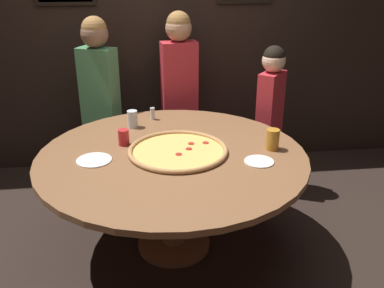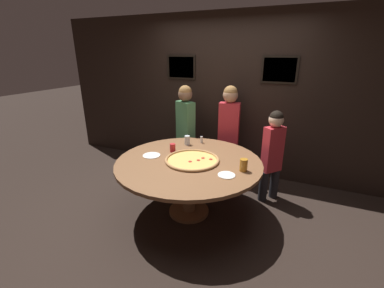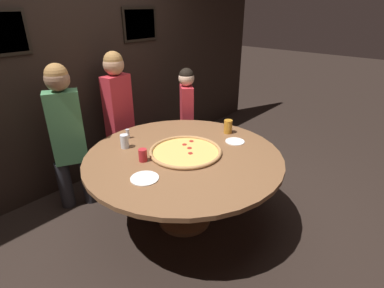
{
  "view_description": "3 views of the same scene",
  "coord_description": "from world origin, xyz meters",
  "px_view_note": "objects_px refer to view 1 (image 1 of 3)",
  "views": [
    {
      "loc": [
        -0.18,
        -2.57,
        1.93
      ],
      "look_at": [
        0.12,
        -0.07,
        0.83
      ],
      "focal_mm": 40.0,
      "sensor_mm": 36.0,
      "label": 1
    },
    {
      "loc": [
        1.21,
        -2.63,
        2.0
      ],
      "look_at": [
        0.04,
        0.02,
        0.96
      ],
      "focal_mm": 24.0,
      "sensor_mm": 36.0,
      "label": 2
    },
    {
      "loc": [
        -1.77,
        -1.65,
        1.99
      ],
      "look_at": [
        0.11,
        -0.01,
        0.81
      ],
      "focal_mm": 28.0,
      "sensor_mm": 36.0,
      "label": 3
    }
  ],
  "objects_px": {
    "drink_cup_near_left": "(273,140)",
    "white_plate_far_back": "(94,160)",
    "white_plate_near_front": "(259,161)",
    "condiment_shaker": "(153,114)",
    "drink_cup_far_right": "(124,137)",
    "diner_side_right": "(179,86)",
    "diner_centre_back": "(270,111)",
    "drink_cup_far_left": "(132,119)",
    "giant_pizza": "(178,151)",
    "dining_table": "(172,168)",
    "diner_far_right": "(100,94)"
  },
  "relations": [
    {
      "from": "drink_cup_near_left",
      "to": "white_plate_far_back",
      "type": "bearing_deg",
      "value": -178.25
    },
    {
      "from": "white_plate_near_front",
      "to": "white_plate_far_back",
      "type": "bearing_deg",
      "value": 171.94
    },
    {
      "from": "white_plate_near_front",
      "to": "condiment_shaker",
      "type": "distance_m",
      "value": 1.08
    },
    {
      "from": "drink_cup_far_right",
      "to": "diner_side_right",
      "type": "xyz_separation_m",
      "value": [
        0.48,
        0.99,
        0.07
      ]
    },
    {
      "from": "diner_centre_back",
      "to": "white_plate_far_back",
      "type": "bearing_deg",
      "value": -18.91
    },
    {
      "from": "drink_cup_far_left",
      "to": "giant_pizza",
      "type": "bearing_deg",
      "value": -59.22
    },
    {
      "from": "dining_table",
      "to": "diner_far_right",
      "type": "xyz_separation_m",
      "value": [
        -0.54,
        1.05,
        0.23
      ]
    },
    {
      "from": "dining_table",
      "to": "diner_centre_back",
      "type": "bearing_deg",
      "value": 40.74
    },
    {
      "from": "diner_centre_back",
      "to": "diner_far_right",
      "type": "relative_size",
      "value": 0.86
    },
    {
      "from": "drink_cup_far_right",
      "to": "diner_centre_back",
      "type": "distance_m",
      "value": 1.35
    },
    {
      "from": "drink_cup_far_left",
      "to": "diner_centre_back",
      "type": "xyz_separation_m",
      "value": [
        1.16,
        0.25,
        -0.08
      ]
    },
    {
      "from": "giant_pizza",
      "to": "condiment_shaker",
      "type": "height_order",
      "value": "condiment_shaker"
    },
    {
      "from": "white_plate_near_front",
      "to": "giant_pizza",
      "type": "bearing_deg",
      "value": 157.29
    },
    {
      "from": "dining_table",
      "to": "diner_side_right",
      "type": "bearing_deg",
      "value": 82.23
    },
    {
      "from": "giant_pizza",
      "to": "white_plate_near_front",
      "type": "bearing_deg",
      "value": -22.71
    },
    {
      "from": "dining_table",
      "to": "drink_cup_far_left",
      "type": "distance_m",
      "value": 0.61
    },
    {
      "from": "dining_table",
      "to": "diner_centre_back",
      "type": "distance_m",
      "value": 1.19
    },
    {
      "from": "diner_side_right",
      "to": "diner_centre_back",
      "type": "relative_size",
      "value": 1.18
    },
    {
      "from": "giant_pizza",
      "to": "drink_cup_near_left",
      "type": "height_order",
      "value": "drink_cup_near_left"
    },
    {
      "from": "white_plate_far_back",
      "to": "white_plate_near_front",
      "type": "bearing_deg",
      "value": -8.06
    },
    {
      "from": "drink_cup_near_left",
      "to": "diner_side_right",
      "type": "relative_size",
      "value": 0.09
    },
    {
      "from": "diner_centre_back",
      "to": "giant_pizza",
      "type": "bearing_deg",
      "value": -7.7
    },
    {
      "from": "drink_cup_near_left",
      "to": "diner_far_right",
      "type": "distance_m",
      "value": 1.62
    },
    {
      "from": "diner_far_right",
      "to": "condiment_shaker",
      "type": "bearing_deg",
      "value": 166.31
    },
    {
      "from": "giant_pizza",
      "to": "diner_far_right",
      "type": "height_order",
      "value": "diner_far_right"
    },
    {
      "from": "white_plate_near_front",
      "to": "diner_side_right",
      "type": "height_order",
      "value": "diner_side_right"
    },
    {
      "from": "dining_table",
      "to": "condiment_shaker",
      "type": "relative_size",
      "value": 18.42
    },
    {
      "from": "condiment_shaker",
      "to": "diner_far_right",
      "type": "height_order",
      "value": "diner_far_right"
    },
    {
      "from": "condiment_shaker",
      "to": "diner_centre_back",
      "type": "distance_m",
      "value": 1.01
    },
    {
      "from": "drink_cup_near_left",
      "to": "dining_table",
      "type": "bearing_deg",
      "value": 179.01
    },
    {
      "from": "white_plate_near_front",
      "to": "condiment_shaker",
      "type": "height_order",
      "value": "condiment_shaker"
    },
    {
      "from": "dining_table",
      "to": "drink_cup_near_left",
      "type": "xyz_separation_m",
      "value": [
        0.68,
        -0.01,
        0.18
      ]
    },
    {
      "from": "giant_pizza",
      "to": "drink_cup_far_right",
      "type": "bearing_deg",
      "value": 154.45
    },
    {
      "from": "drink_cup_far_right",
      "to": "white_plate_far_back",
      "type": "relative_size",
      "value": 0.5
    },
    {
      "from": "drink_cup_far_left",
      "to": "white_plate_far_back",
      "type": "xyz_separation_m",
      "value": [
        -0.24,
        -0.57,
        -0.06
      ]
    },
    {
      "from": "dining_table",
      "to": "diner_far_right",
      "type": "bearing_deg",
      "value": 117.17
    },
    {
      "from": "diner_centre_back",
      "to": "drink_cup_near_left",
      "type": "bearing_deg",
      "value": 25.14
    },
    {
      "from": "white_plate_far_back",
      "to": "diner_side_right",
      "type": "relative_size",
      "value": 0.15
    },
    {
      "from": "dining_table",
      "to": "white_plate_far_back",
      "type": "distance_m",
      "value": 0.52
    },
    {
      "from": "dining_table",
      "to": "white_plate_far_back",
      "type": "relative_size",
      "value": 7.94
    },
    {
      "from": "condiment_shaker",
      "to": "diner_side_right",
      "type": "relative_size",
      "value": 0.06
    },
    {
      "from": "white_plate_near_front",
      "to": "white_plate_far_back",
      "type": "xyz_separation_m",
      "value": [
        -1.04,
        0.15,
        0.0
      ]
    },
    {
      "from": "drink_cup_near_left",
      "to": "diner_side_right",
      "type": "distance_m",
      "value": 1.29
    },
    {
      "from": "drink_cup_near_left",
      "to": "diner_side_right",
      "type": "bearing_deg",
      "value": 113.62
    },
    {
      "from": "giant_pizza",
      "to": "drink_cup_near_left",
      "type": "xyz_separation_m",
      "value": [
        0.64,
        -0.02,
        0.06
      ]
    },
    {
      "from": "drink_cup_far_left",
      "to": "white_plate_near_front",
      "type": "relative_size",
      "value": 0.7
    },
    {
      "from": "drink_cup_far_right",
      "to": "diner_far_right",
      "type": "xyz_separation_m",
      "value": [
        -0.22,
        0.87,
        0.06
      ]
    },
    {
      "from": "dining_table",
      "to": "drink_cup_far_left",
      "type": "height_order",
      "value": "drink_cup_far_left"
    },
    {
      "from": "drink_cup_far_right",
      "to": "diner_far_right",
      "type": "distance_m",
      "value": 0.9
    },
    {
      "from": "drink_cup_far_right",
      "to": "diner_far_right",
      "type": "height_order",
      "value": "diner_far_right"
    }
  ]
}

